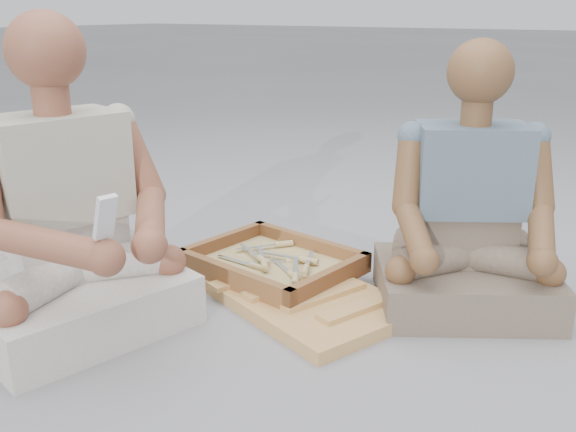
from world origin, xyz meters
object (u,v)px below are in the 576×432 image
Objects in this scene: tool_tray at (273,264)px; craftsman at (71,229)px; companion at (469,223)px; carved_panel at (306,299)px.

craftsman is (-0.30, -0.60, 0.25)m from tool_tray.
companion reaches higher than tool_tray.
carved_panel is 0.58m from companion.
craftsman is at bearing -134.64° from carved_panel.
tool_tray is at bearing 167.36° from craftsman.
tool_tray is at bearing 153.43° from carved_panel.
carved_panel is 0.77m from craftsman.
tool_tray is 0.65× the size of craftsman.
craftsman reaches higher than companion.
companion is (0.43, 0.28, 0.26)m from carved_panel.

